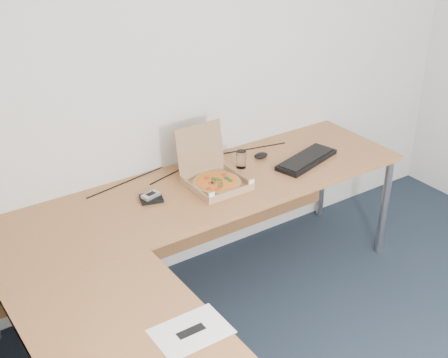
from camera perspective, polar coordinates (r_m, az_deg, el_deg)
desk at (r=3.02m, az=-2.63°, el=-6.12°), size 2.50×2.20×0.73m
pizza_box at (r=3.47m, az=-0.84°, el=-0.03°), size 0.30×0.36×0.31m
drinking_glass at (r=3.66m, az=1.61°, el=1.84°), size 0.06×0.06×0.11m
keyboard at (r=3.78m, az=7.68°, el=1.78°), size 0.47×0.27×0.03m
mouse at (r=3.80m, az=3.45°, el=2.21°), size 0.10×0.07×0.03m
wallet at (r=3.35m, az=-6.78°, el=-1.81°), size 0.14×0.13×0.02m
phone at (r=3.34m, az=-6.83°, el=-1.52°), size 0.11×0.07×0.02m
paper_sheet at (r=2.49m, az=-3.08°, el=-13.97°), size 0.30×0.21×0.00m
cable_bundle at (r=3.69m, az=-3.53°, el=1.19°), size 0.66×0.14×0.01m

